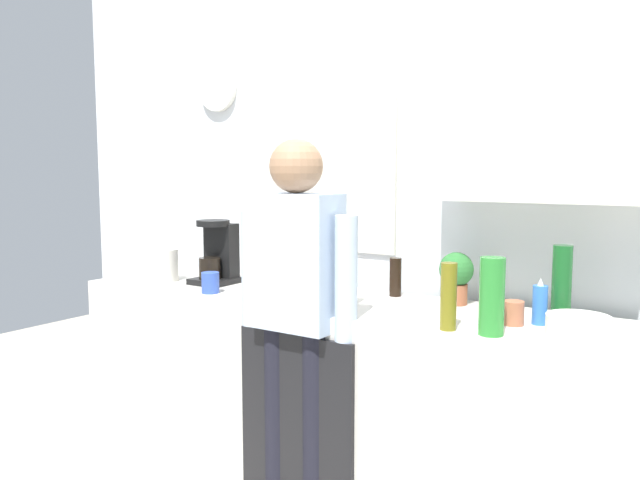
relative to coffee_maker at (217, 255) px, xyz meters
name	(u,v)px	position (x,y,z in m)	size (l,w,h in m)	color
kitchen_counter	(335,394)	(0.74, -0.02, -0.59)	(2.70, 0.64, 0.89)	beige
dishwasher_panel	(295,428)	(0.75, -0.35, -0.64)	(0.56, 0.02, 0.80)	black
back_wall_assembly	(398,194)	(0.85, 0.38, 0.32)	(4.30, 0.42, 2.60)	silver
coffee_maker	(217,255)	(0.00, 0.00, 0.00)	(0.20, 0.20, 0.33)	black
bottle_amber_beer	(289,280)	(0.65, -0.25, -0.03)	(0.06, 0.06, 0.23)	brown
bottle_green_wine	(562,284)	(1.69, 0.10, 0.00)	(0.07, 0.07, 0.30)	#195923
bottle_olive_oil	(449,296)	(1.38, -0.25, -0.02)	(0.06, 0.06, 0.25)	olive
bottle_clear_soda	(492,296)	(1.53, -0.24, -0.01)	(0.09, 0.09, 0.28)	#2D8C33
bottle_dark_sauce	(395,277)	(0.93, 0.20, -0.06)	(0.06, 0.06, 0.18)	black
bottle_red_vinegar	(302,267)	(0.46, 0.11, -0.04)	(0.06, 0.06, 0.22)	maroon
cup_blue_mug	(210,283)	(0.16, -0.22, -0.10)	(0.08, 0.08, 0.10)	#3351B2
cup_terracotta_mug	(513,313)	(1.56, -0.04, -0.10)	(0.08, 0.08, 0.09)	#B26647
mixing_bowl	(578,327)	(1.80, -0.11, -0.11)	(0.22, 0.22, 0.08)	white
potted_plant	(456,275)	(1.23, 0.19, -0.01)	(0.15, 0.15, 0.23)	#9E5638
dish_soap	(540,304)	(1.64, 0.02, -0.07)	(0.06, 0.06, 0.18)	blue
storage_canister	(165,265)	(-0.27, -0.11, -0.06)	(0.14, 0.14, 0.17)	silver
person_at_sink	(297,298)	(0.74, -0.32, -0.09)	(0.57, 0.22, 1.60)	black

